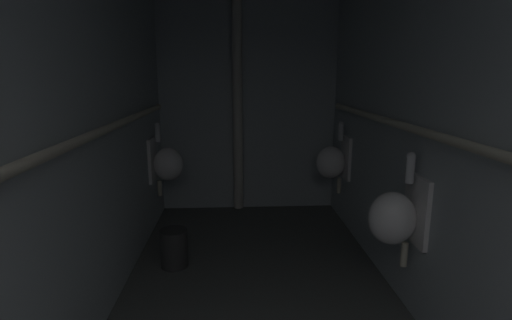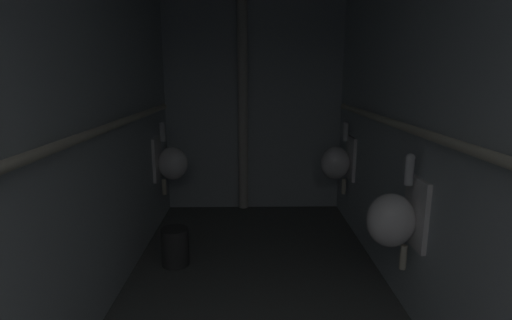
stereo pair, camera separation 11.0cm
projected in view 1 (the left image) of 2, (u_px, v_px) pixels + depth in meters
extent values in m
cube|color=#AFBABD|center=(83.00, 137.00, 2.24)|extent=(0.06, 4.44, 2.40)
cube|color=#AFBABD|center=(430.00, 134.00, 2.35)|extent=(0.06, 4.44, 2.40)
cube|color=#AFBABD|center=(248.00, 106.00, 4.43)|extent=(2.12, 0.06, 2.40)
ellipsoid|color=white|center=(168.00, 164.00, 3.92)|extent=(0.30, 0.26, 0.34)
cube|color=white|center=(153.00, 159.00, 3.90)|extent=(0.03, 0.30, 0.44)
cylinder|color=silver|center=(158.00, 134.00, 3.85)|extent=(0.06, 0.06, 0.16)
sphere|color=silver|center=(157.00, 125.00, 3.83)|extent=(0.06, 0.06, 0.06)
cylinder|color=beige|center=(160.00, 188.00, 3.97)|extent=(0.04, 0.04, 0.16)
ellipsoid|color=white|center=(392.00, 218.00, 2.45)|extent=(0.30, 0.26, 0.34)
cube|color=white|center=(417.00, 210.00, 2.45)|extent=(0.03, 0.30, 0.44)
cylinder|color=silver|center=(410.00, 170.00, 2.39)|extent=(0.06, 0.06, 0.16)
sphere|color=silver|center=(411.00, 157.00, 2.37)|extent=(0.06, 0.06, 0.06)
cylinder|color=beige|center=(404.00, 254.00, 2.51)|extent=(0.04, 0.04, 0.16)
ellipsoid|color=white|center=(331.00, 162.00, 4.01)|extent=(0.30, 0.26, 0.34)
cube|color=white|center=(346.00, 157.00, 4.00)|extent=(0.03, 0.30, 0.44)
cylinder|color=silver|center=(341.00, 132.00, 3.94)|extent=(0.06, 0.06, 0.16)
sphere|color=silver|center=(341.00, 124.00, 3.92)|extent=(0.06, 0.06, 0.06)
cylinder|color=beige|center=(339.00, 185.00, 4.06)|extent=(0.04, 0.04, 0.16)
cylinder|color=beige|center=(98.00, 133.00, 2.23)|extent=(0.05, 3.62, 0.05)
sphere|color=beige|center=(158.00, 107.00, 3.99)|extent=(0.06, 0.06, 0.06)
cylinder|color=beige|center=(415.00, 130.00, 2.35)|extent=(0.05, 3.55, 0.05)
sphere|color=beige|center=(339.00, 106.00, 4.09)|extent=(0.06, 0.06, 0.06)
cylinder|color=beige|center=(238.00, 107.00, 4.32)|extent=(0.11, 0.11, 2.35)
cylinder|color=#2D2D2D|center=(174.00, 248.00, 3.20)|extent=(0.23, 0.23, 0.31)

